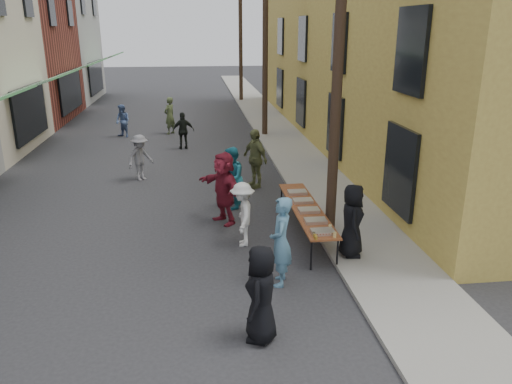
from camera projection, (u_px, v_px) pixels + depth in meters
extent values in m
plane|color=#28282B|center=(152.00, 304.00, 9.55)|extent=(120.00, 120.00, 0.00)
cube|color=gray|center=(279.00, 134.00, 24.24)|extent=(2.20, 60.00, 0.10)
cube|color=gray|center=(31.00, 35.00, 34.26)|extent=(8.00, 8.00, 9.00)
cube|color=#AC8F3D|center=(418.00, 27.00, 22.45)|extent=(10.00, 28.00, 10.00)
cylinder|color=#2D2116|center=(339.00, 51.00, 11.45)|extent=(0.26, 0.26, 9.00)
cylinder|color=#2D2116|center=(265.00, 39.00, 22.75)|extent=(0.26, 0.26, 9.00)
cylinder|color=#2D2116|center=(241.00, 35.00, 34.05)|extent=(0.26, 0.26, 9.00)
cube|color=maroon|center=(306.00, 208.00, 12.45)|extent=(0.70, 4.00, 0.04)
cylinder|color=black|center=(311.00, 255.00, 10.77)|extent=(0.04, 0.04, 0.71)
cylinder|color=black|center=(337.00, 254.00, 10.83)|extent=(0.04, 0.04, 0.71)
cylinder|color=black|center=(281.00, 198.00, 14.31)|extent=(0.04, 0.04, 0.71)
cylinder|color=black|center=(301.00, 198.00, 14.37)|extent=(0.04, 0.04, 0.71)
cube|color=maroon|center=(323.00, 232.00, 10.88)|extent=(0.50, 0.33, 0.08)
cube|color=#B2B2B7|center=(316.00, 221.00, 11.49)|extent=(0.50, 0.33, 0.08)
cube|color=tan|center=(309.00, 210.00, 12.15)|extent=(0.50, 0.33, 0.08)
cube|color=#B2B2B7|center=(303.00, 201.00, 12.81)|extent=(0.50, 0.33, 0.08)
cube|color=tan|center=(297.00, 192.00, 13.47)|extent=(0.50, 0.33, 0.08)
cylinder|color=#A57F26|center=(316.00, 238.00, 10.57)|extent=(0.07, 0.07, 0.08)
cylinder|color=#A57F26|center=(315.00, 236.00, 10.67)|extent=(0.07, 0.07, 0.08)
cylinder|color=#A57F26|center=(314.00, 234.00, 10.76)|extent=(0.07, 0.07, 0.08)
cylinder|color=tan|center=(335.00, 235.00, 10.66)|extent=(0.08, 0.08, 0.12)
imported|color=black|center=(261.00, 294.00, 8.23)|extent=(0.80, 0.97, 1.70)
imported|color=#5587A5|center=(281.00, 242.00, 10.02)|extent=(0.59, 0.77, 1.88)
imported|color=teal|center=(231.00, 178.00, 14.30)|extent=(0.87, 1.02, 1.81)
imported|color=silver|center=(242.00, 214.00, 11.90)|extent=(0.67, 1.06, 1.57)
imported|color=olive|center=(255.00, 158.00, 16.22)|extent=(0.99, 1.21, 1.93)
imported|color=maroon|center=(224.00, 188.00, 13.23)|extent=(1.36, 1.87, 1.95)
imported|color=black|center=(352.00, 220.00, 11.11)|extent=(0.68, 0.91, 1.68)
imported|color=slate|center=(140.00, 158.00, 17.01)|extent=(1.14, 1.14, 1.58)
imported|color=black|center=(183.00, 131.00, 21.36)|extent=(0.97, 0.51, 1.59)
imported|color=#4A5833|center=(170.00, 116.00, 24.37)|extent=(0.74, 0.78, 1.80)
imported|color=#536DA2|center=(123.00, 121.00, 23.68)|extent=(0.95, 0.93, 1.55)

